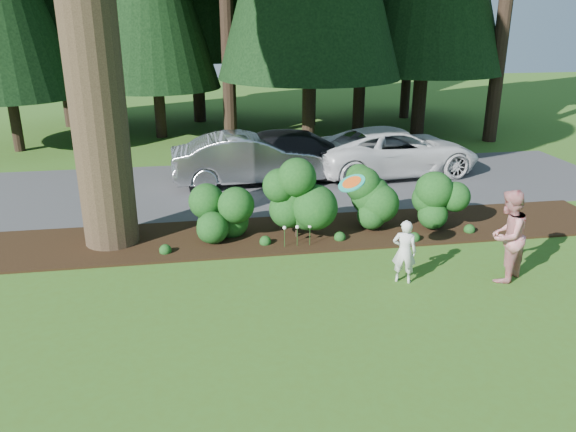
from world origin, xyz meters
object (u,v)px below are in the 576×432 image
Objects in this scene: car_white_suv at (395,151)px; frisbee at (352,183)px; car_dark_suv at (302,155)px; child at (404,251)px; adult at (507,236)px; car_silver_wagon at (249,159)px.

car_white_suv is 10.72× the size of frisbee.
car_dark_suv is 10.09× the size of frisbee.
child is (0.61, -7.87, -0.14)m from car_dark_suv.
adult is (2.06, -0.24, 0.29)m from child.
adult is 3.62× the size of frisbee.
car_dark_suv is (-3.18, 0.05, -0.01)m from car_white_suv.
frisbee is at bearing 27.41° from child.
frisbee reaches higher than adult.
car_silver_wagon is at bearing -96.04° from adult.
child is (-2.57, -7.82, -0.15)m from car_white_suv.
car_silver_wagon is 9.11× the size of frisbee.
car_dark_suv is at bearing -61.59° from child.
adult is at bearing 169.64° from car_white_suv.
car_silver_wagon is at bearing -48.32° from child.
child is 0.69× the size of adult.
car_silver_wagon reaches higher than car_white_suv.
frisbee is at bearing -174.26° from car_silver_wagon.
adult is at bearing -2.95° from frisbee.
car_white_suv is 3.18m from car_dark_suv.
frisbee is at bearing 179.69° from car_dark_suv.
car_dark_suv is 7.89m from child.
child is 2.51× the size of frisbee.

